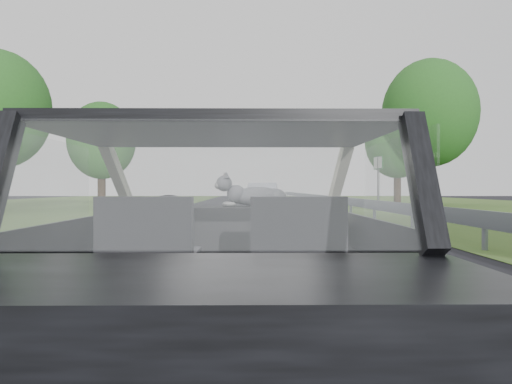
{
  "coord_description": "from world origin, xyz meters",
  "views": [
    {
      "loc": [
        0.15,
        -2.99,
        1.13
      ],
      "look_at": [
        0.19,
        0.54,
        1.11
      ],
      "focal_mm": 35.0,
      "sensor_mm": 36.0,
      "label": 1
    }
  ],
  "objects_px": {
    "highway_sign": "(378,184)",
    "other_car": "(262,196)",
    "subject_car": "(225,256)",
    "cat": "(258,195)"
  },
  "relations": [
    {
      "from": "highway_sign",
      "to": "other_car",
      "type": "bearing_deg",
      "value": 156.53
    },
    {
      "from": "subject_car",
      "to": "cat",
      "type": "bearing_deg",
      "value": 72.54
    },
    {
      "from": "highway_sign",
      "to": "subject_car",
      "type": "bearing_deg",
      "value": -114.83
    },
    {
      "from": "other_car",
      "to": "highway_sign",
      "type": "xyz_separation_m",
      "value": [
        5.73,
        -1.58,
        0.66
      ]
    },
    {
      "from": "subject_car",
      "to": "highway_sign",
      "type": "xyz_separation_m",
      "value": [
        6.54,
        21.71,
        0.64
      ]
    },
    {
      "from": "cat",
      "to": "highway_sign",
      "type": "relative_size",
      "value": 0.2
    },
    {
      "from": "other_car",
      "to": "highway_sign",
      "type": "relative_size",
      "value": 1.58
    },
    {
      "from": "subject_car",
      "to": "other_car",
      "type": "bearing_deg",
      "value": 88.02
    },
    {
      "from": "other_car",
      "to": "highway_sign",
      "type": "height_order",
      "value": "highway_sign"
    },
    {
      "from": "subject_car",
      "to": "other_car",
      "type": "distance_m",
      "value": 23.31
    }
  ]
}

